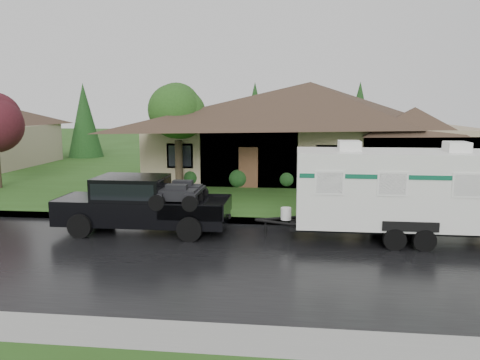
# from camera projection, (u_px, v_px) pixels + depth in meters

# --- Properties ---
(ground) EXTENTS (140.00, 140.00, 0.00)m
(ground) POSITION_uv_depth(u_px,v_px,m) (259.00, 240.00, 15.33)
(ground) COLOR #264916
(ground) RESTS_ON ground
(road) EXTENTS (140.00, 8.00, 0.01)m
(road) POSITION_uv_depth(u_px,v_px,m) (254.00, 260.00, 13.37)
(road) COLOR black
(road) RESTS_ON ground
(curb) EXTENTS (140.00, 0.50, 0.15)m
(curb) POSITION_uv_depth(u_px,v_px,m) (264.00, 221.00, 17.53)
(curb) COLOR gray
(curb) RESTS_ON ground
(lawn) EXTENTS (140.00, 26.00, 0.15)m
(lawn) POSITION_uv_depth(u_px,v_px,m) (276.00, 173.00, 30.03)
(lawn) COLOR #264916
(lawn) RESTS_ON ground
(house_main) EXTENTS (19.44, 10.80, 6.90)m
(house_main) POSITION_uv_depth(u_px,v_px,m) (315.00, 118.00, 28.07)
(house_main) COLOR tan
(house_main) RESTS_ON lawn
(tree_left_green) EXTENTS (3.37, 3.37, 5.58)m
(tree_left_green) POSITION_uv_depth(u_px,v_px,m) (178.00, 112.00, 23.72)
(tree_left_green) COLOR #382B1E
(tree_left_green) RESTS_ON lawn
(shrub_row) EXTENTS (13.60, 1.00, 1.00)m
(shrub_row) POSITION_uv_depth(u_px,v_px,m) (311.00, 178.00, 24.12)
(shrub_row) COLOR #143814
(shrub_row) RESTS_ON lawn
(pickup_truck) EXTENTS (5.86, 2.23, 1.95)m
(pickup_truck) POSITION_uv_depth(u_px,v_px,m) (140.00, 202.00, 16.19)
(pickup_truck) COLOR black
(pickup_truck) RESTS_ON ground
(travel_trailer) EXTENTS (7.23, 2.54, 3.24)m
(travel_trailer) POSITION_uv_depth(u_px,v_px,m) (403.00, 188.00, 15.09)
(travel_trailer) COLOR white
(travel_trailer) RESTS_ON ground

